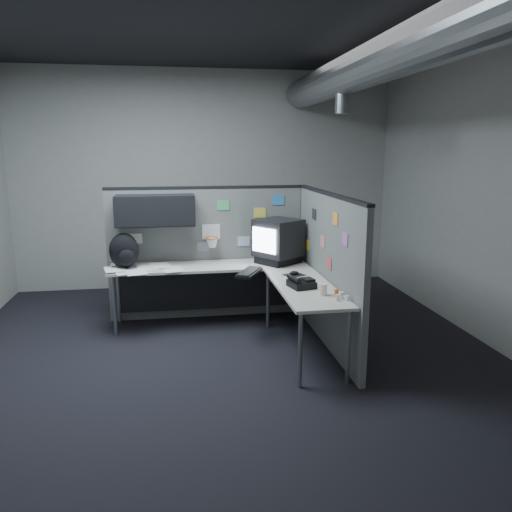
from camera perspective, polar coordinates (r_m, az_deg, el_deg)
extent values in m
cube|color=black|center=(5.20, -3.30, -11.39)|extent=(5.60, 5.60, 0.01)
cube|color=black|center=(4.90, -3.80, 25.55)|extent=(5.60, 5.60, 0.01)
cube|color=#9E9E99|center=(7.57, -5.71, 8.57)|extent=(5.60, 0.01, 3.20)
cube|color=#9E9E99|center=(2.05, 4.48, -1.21)|extent=(5.60, 0.01, 3.20)
cube|color=#9E9E99|center=(5.78, 25.50, 6.34)|extent=(0.01, 5.60, 3.20)
cylinder|color=slate|center=(5.16, 13.03, 20.58)|extent=(0.40, 5.49, 0.40)
cylinder|color=slate|center=(5.87, 9.85, 17.18)|extent=(0.16, 0.16, 0.30)
cube|color=slate|center=(6.18, -5.44, 0.27)|extent=(2.43, 0.06, 1.60)
cube|color=black|center=(6.07, -5.60, 7.82)|extent=(2.43, 0.07, 0.03)
cube|color=black|center=(6.37, 5.25, 0.63)|extent=(0.07, 0.07, 1.60)
cube|color=black|center=(5.89, -11.43, 5.15)|extent=(0.90, 0.35, 0.35)
cube|color=black|center=(5.71, -11.49, 4.94)|extent=(0.90, 0.02, 0.33)
cube|color=silver|center=(6.10, -5.14, 2.78)|extent=(0.22, 0.02, 0.18)
torus|color=#D85914|center=(6.02, -5.07, 2.08)|extent=(0.16, 0.16, 0.01)
cone|color=white|center=(6.03, -5.06, 1.52)|extent=(0.14, 0.14, 0.11)
cube|color=silver|center=(6.11, -13.58, 1.95)|extent=(0.15, 0.01, 0.12)
cube|color=#4CB266|center=(6.07, -3.78, 5.81)|extent=(0.15, 0.01, 0.12)
cube|color=silver|center=(6.16, -1.41, 1.71)|extent=(0.15, 0.01, 0.12)
cube|color=#E5D84C|center=(6.14, 0.43, 4.97)|extent=(0.15, 0.01, 0.12)
cube|color=#337FCC|center=(6.17, 2.55, 6.40)|extent=(0.15, 0.01, 0.12)
cube|color=gray|center=(6.13, -6.05, 1.10)|extent=(0.15, 0.01, 0.12)
cube|color=slate|center=(5.35, 8.14, -1.68)|extent=(0.06, 2.23, 1.60)
cube|color=black|center=(5.22, 8.41, 7.04)|extent=(0.07, 2.23, 0.03)
cube|color=#26262D|center=(5.65, 6.66, 4.77)|extent=(0.01, 0.15, 0.12)
cube|color=#D87F7F|center=(5.36, 7.61, 1.64)|extent=(0.01, 0.15, 0.12)
cube|color=orange|center=(4.94, 9.05, 4.21)|extent=(0.01, 0.15, 0.12)
cube|color=gold|center=(5.95, 5.91, 1.27)|extent=(0.01, 0.15, 0.12)
cube|color=#B266B2|center=(4.68, 10.13, 1.88)|extent=(0.01, 0.15, 0.12)
cube|color=#CC4C4C|center=(5.16, 8.36, -0.83)|extent=(0.01, 0.15, 0.12)
cube|color=beige|center=(5.89, -5.36, -1.18)|extent=(2.30, 0.56, 0.03)
cube|color=beige|center=(5.02, 5.60, -3.56)|extent=(0.56, 1.55, 0.03)
cube|color=black|center=(6.18, -5.44, -3.55)|extent=(2.18, 0.02, 0.55)
cylinder|color=gray|center=(5.81, -15.87, -5.54)|extent=(0.04, 0.04, 0.70)
cylinder|color=gray|center=(6.22, -15.43, -4.32)|extent=(0.04, 0.04, 0.70)
cylinder|color=gray|center=(5.86, 1.35, -4.91)|extent=(0.04, 0.04, 0.70)
cylinder|color=gray|center=(4.44, 5.07, -10.68)|extent=(0.04, 0.04, 0.70)
cylinder|color=gray|center=(4.56, 10.52, -10.19)|extent=(0.04, 0.04, 0.70)
cube|color=black|center=(5.97, 2.54, -0.37)|extent=(0.58, 0.57, 0.09)
cube|color=black|center=(5.92, 2.56, 2.10)|extent=(0.64, 0.64, 0.44)
cube|color=silver|center=(5.74, 0.91, 1.80)|extent=(0.22, 0.30, 0.28)
cube|color=black|center=(5.44, -0.81, -1.93)|extent=(0.36, 0.50, 0.03)
cube|color=black|center=(5.43, -0.81, -1.72)|extent=(0.32, 0.45, 0.01)
cube|color=black|center=(5.41, 4.38, -2.17)|extent=(0.26, 0.24, 0.01)
ellipsoid|color=black|center=(5.41, 4.39, -1.94)|extent=(0.12, 0.10, 0.04)
cube|color=black|center=(4.94, 5.21, -3.21)|extent=(0.27, 0.29, 0.07)
cylinder|color=black|center=(4.91, 4.36, -2.62)|extent=(0.10, 0.23, 0.05)
cube|color=black|center=(4.95, 5.96, -2.67)|extent=(0.13, 0.15, 0.02)
cylinder|color=silver|center=(4.62, 9.73, -4.45)|extent=(0.05, 0.05, 0.07)
cylinder|color=silver|center=(4.56, 9.30, -4.73)|extent=(0.04, 0.04, 0.06)
cylinder|color=silver|center=(4.57, 10.39, -4.77)|extent=(0.04, 0.04, 0.05)
cylinder|color=#D85914|center=(4.65, 9.18, -4.26)|extent=(0.04, 0.04, 0.08)
cylinder|color=silver|center=(4.70, 7.66, -3.81)|extent=(0.10, 0.10, 0.11)
cube|color=white|center=(5.73, -9.49, -1.50)|extent=(0.28, 0.35, 0.00)
cube|color=white|center=(5.84, -12.29, -1.34)|extent=(0.28, 0.35, 0.00)
cube|color=white|center=(5.70, -14.69, -1.74)|extent=(0.28, 0.35, 0.00)
cube|color=white|center=(5.91, -10.89, -1.04)|extent=(0.28, 0.35, 0.00)
cube|color=white|center=(5.63, -13.55, -1.79)|extent=(0.28, 0.35, 0.00)
cube|color=white|center=(5.81, -15.86, -1.46)|extent=(0.28, 0.35, 0.00)
ellipsoid|color=black|center=(5.87, -14.85, 0.59)|extent=(0.34, 0.26, 0.41)
ellipsoid|color=black|center=(5.74, -14.54, -0.20)|extent=(0.19, 0.11, 0.18)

